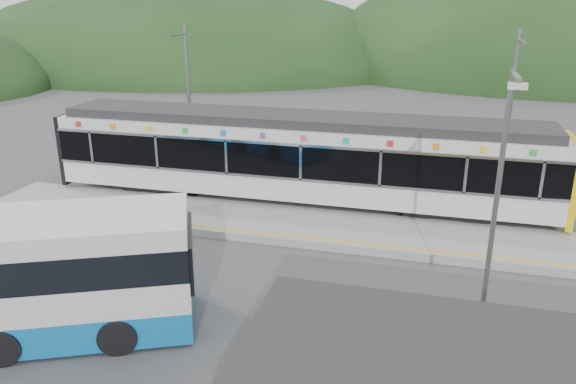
# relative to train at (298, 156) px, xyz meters

# --- Properties ---
(ground) EXTENTS (120.00, 120.00, 0.00)m
(ground) POSITION_rel_train_xyz_m (1.14, -6.00, -2.06)
(ground) COLOR #4C4C4F
(ground) RESTS_ON ground
(hills) EXTENTS (146.00, 149.00, 26.00)m
(hills) POSITION_rel_train_xyz_m (7.33, -0.71, -2.06)
(hills) COLOR #1E3D19
(hills) RESTS_ON ground
(platform) EXTENTS (26.00, 3.20, 0.30)m
(platform) POSITION_rel_train_xyz_m (1.14, -2.70, -1.91)
(platform) COLOR #9E9E99
(platform) RESTS_ON ground
(yellow_line) EXTENTS (26.00, 0.10, 0.01)m
(yellow_line) POSITION_rel_train_xyz_m (1.14, -4.00, -1.76)
(yellow_line) COLOR yellow
(yellow_line) RESTS_ON platform
(train) EXTENTS (20.44, 3.01, 3.74)m
(train) POSITION_rel_train_xyz_m (0.00, 0.00, 0.00)
(train) COLOR black
(train) RESTS_ON ground
(catenary_mast_west) EXTENTS (0.18, 1.80, 7.00)m
(catenary_mast_west) POSITION_rel_train_xyz_m (-5.86, 2.56, 1.58)
(catenary_mast_west) COLOR slate
(catenary_mast_west) RESTS_ON ground
(catenary_mast_east) EXTENTS (0.18, 1.80, 7.00)m
(catenary_mast_east) POSITION_rel_train_xyz_m (8.14, 2.56, 1.58)
(catenary_mast_east) COLOR slate
(catenary_mast_east) RESTS_ON ground
(lamp_post) EXTENTS (0.35, 1.17, 6.79)m
(lamp_post) POSITION_rel_train_xyz_m (6.72, -9.13, 1.97)
(lamp_post) COLOR slate
(lamp_post) RESTS_ON ground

